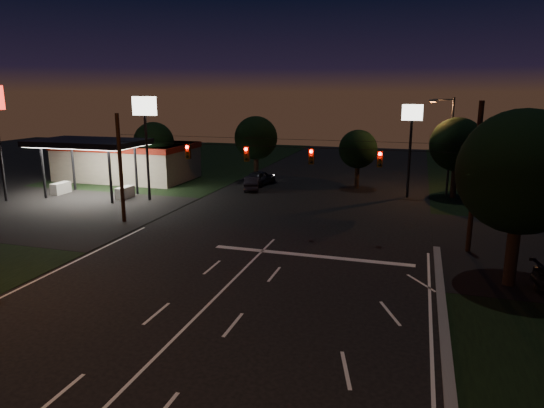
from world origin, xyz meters
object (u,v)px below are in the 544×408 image
at_px(utility_pole_right, 468,252).
at_px(tree_right_near, 521,173).
at_px(car_oncoming_a, 260,178).
at_px(car_oncoming_b, 252,183).

xyz_separation_m(utility_pole_right, tree_right_near, (1.53, -4.83, 5.68)).
bearing_deg(tree_right_near, utility_pole_right, 107.53).
bearing_deg(car_oncoming_a, tree_right_near, 143.70).
bearing_deg(car_oncoming_b, utility_pole_right, 125.81).
xyz_separation_m(utility_pole_right, car_oncoming_b, (-18.88, 14.27, 0.66)).
height_order(tree_right_near, car_oncoming_a, tree_right_near).
bearing_deg(car_oncoming_a, car_oncoming_b, 101.27).
distance_m(car_oncoming_a, car_oncoming_b, 2.69).
bearing_deg(tree_right_near, car_oncoming_b, 136.89).
bearing_deg(car_oncoming_b, tree_right_near, 119.78).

